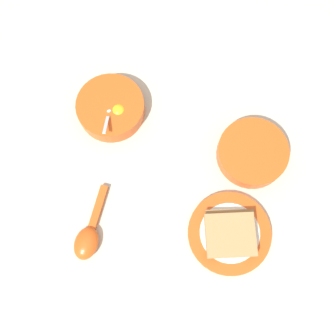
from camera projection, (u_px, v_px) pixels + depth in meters
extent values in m
plane|color=beige|center=(161.00, 194.00, 0.90)|extent=(3.00, 3.00, 0.00)
cylinder|color=#DB5119|center=(111.00, 108.00, 0.93)|extent=(0.16, 0.16, 0.04)
cylinder|color=white|center=(111.00, 107.00, 0.93)|extent=(0.14, 0.14, 0.02)
ellipsoid|color=yellow|center=(117.00, 111.00, 0.91)|extent=(0.03, 0.03, 0.02)
cylinder|color=black|center=(106.00, 111.00, 0.91)|extent=(0.03, 0.03, 0.00)
ellipsoid|color=silver|center=(109.00, 112.00, 0.91)|extent=(0.03, 0.02, 0.01)
cube|color=silver|center=(106.00, 125.00, 0.88)|extent=(0.03, 0.05, 0.03)
cylinder|color=#DB5119|center=(229.00, 233.00, 0.87)|extent=(0.18, 0.18, 0.01)
cylinder|color=white|center=(230.00, 233.00, 0.86)|extent=(0.13, 0.13, 0.00)
cube|color=#9E7042|center=(231.00, 232.00, 0.85)|extent=(0.14, 0.13, 0.02)
cube|color=tan|center=(230.00, 235.00, 0.84)|extent=(0.14, 0.13, 0.02)
ellipsoid|color=#DB5119|center=(86.00, 243.00, 0.85)|extent=(0.09, 0.09, 0.03)
cube|color=#DB5119|center=(98.00, 208.00, 0.88)|extent=(0.08, 0.09, 0.01)
cylinder|color=#DB5119|center=(252.00, 153.00, 0.90)|extent=(0.16, 0.16, 0.04)
cylinder|color=white|center=(253.00, 151.00, 0.89)|extent=(0.13, 0.13, 0.01)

